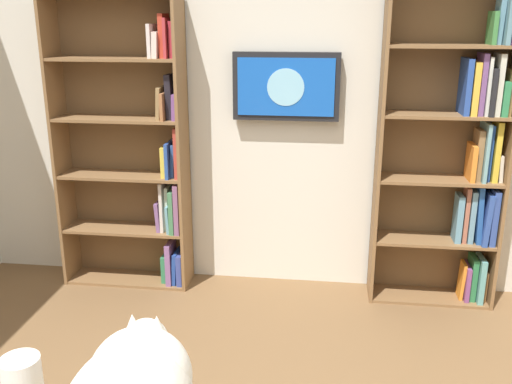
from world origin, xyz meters
name	(u,v)px	position (x,y,z in m)	size (l,w,h in m)	color
wall_back	(278,97)	(0.00, -2.23, 1.35)	(4.52, 0.06, 2.70)	silver
bookshelf_left	(459,146)	(-1.19, -2.06, 1.08)	(0.81, 0.28, 2.14)	brown
bookshelf_right	(136,153)	(0.98, -2.07, 0.97)	(0.91, 0.28, 2.02)	brown
wall_mounted_tv	(286,87)	(-0.06, -2.15, 1.43)	(0.71, 0.07, 0.45)	black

